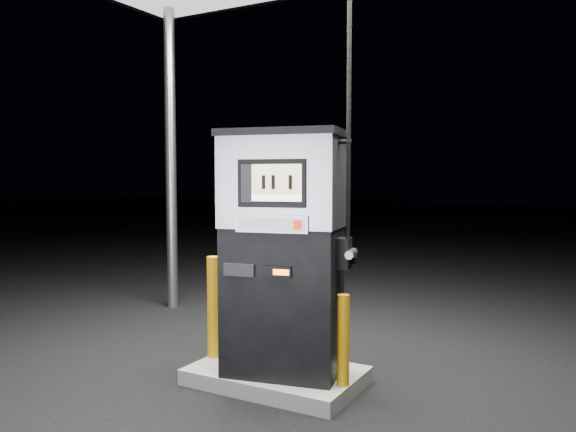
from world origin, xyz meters
The scene contains 5 objects.
ground centered at (0.00, 0.00, 0.00)m, with size 80.00×80.00×0.00m, color black.
pump_island centered at (0.00, 0.00, 0.07)m, with size 1.60×1.00×0.15m, color slate.
fuel_dispenser centered at (0.13, -0.09, 1.31)m, with size 1.31×0.89×4.70m.
bollard_left centered at (-0.74, 0.00, 0.67)m, with size 0.14×0.14×1.03m, color orange.
bollard_right centered at (0.74, -0.10, 0.56)m, with size 0.11×0.11×0.81m, color orange.
Camera 1 is at (2.66, -4.57, 1.98)m, focal length 35.00 mm.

